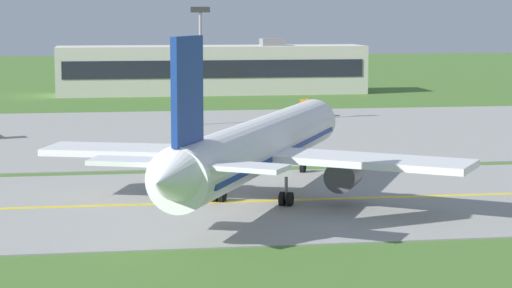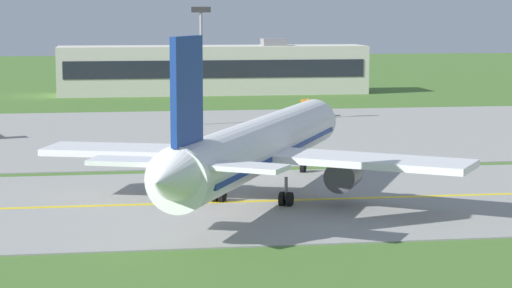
% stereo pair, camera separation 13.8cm
% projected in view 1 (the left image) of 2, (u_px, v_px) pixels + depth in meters
% --- Properties ---
extents(ground_plane, '(500.00, 500.00, 0.00)m').
position_uv_depth(ground_plane, '(250.00, 203.00, 73.65)').
color(ground_plane, '#47702D').
extents(taxiway_strip, '(240.00, 28.00, 0.10)m').
position_uv_depth(taxiway_strip, '(250.00, 202.00, 73.65)').
color(taxiway_strip, gray).
rests_on(taxiway_strip, ground).
extents(apron_pad, '(140.00, 52.00, 0.10)m').
position_uv_depth(apron_pad, '(282.00, 132.00, 116.29)').
color(apron_pad, gray).
rests_on(apron_pad, ground).
extents(taxiway_centreline, '(220.00, 0.60, 0.01)m').
position_uv_depth(taxiway_centreline, '(250.00, 201.00, 73.64)').
color(taxiway_centreline, yellow).
rests_on(taxiway_centreline, taxiway_strip).
extents(airplane_lead, '(30.73, 37.11, 12.70)m').
position_uv_depth(airplane_lead, '(258.00, 147.00, 73.76)').
color(airplane_lead, white).
rests_on(airplane_lead, ground).
extents(service_truck_baggage, '(3.29, 6.67, 2.59)m').
position_uv_depth(service_truck_baggage, '(307.00, 110.00, 131.11)').
color(service_truck_baggage, orange).
rests_on(service_truck_baggage, ground).
extents(terminal_building, '(52.73, 10.11, 9.45)m').
position_uv_depth(terminal_building, '(212.00, 70.00, 170.20)').
color(terminal_building, beige).
rests_on(terminal_building, ground).
extents(apron_light_mast, '(2.40, 0.50, 14.70)m').
position_uv_depth(apron_light_mast, '(200.00, 50.00, 122.37)').
color(apron_light_mast, gray).
rests_on(apron_light_mast, ground).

